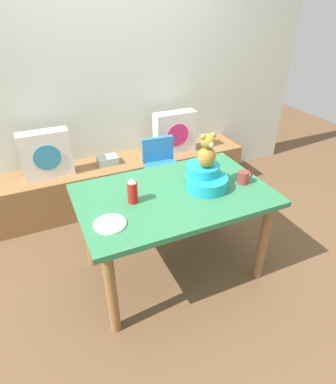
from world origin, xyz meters
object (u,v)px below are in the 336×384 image
Objects in this scene: highchair at (162,169)px; ketchup_bottle at (132,191)px; book_stack at (108,160)px; pillow_floral_right at (175,133)px; dining_table at (174,205)px; dinner_plate_near at (110,224)px; teddy_bear at (207,151)px; pillow_floral_left at (46,155)px; coffee_mug at (244,177)px; infant_seat_teal at (205,178)px; cell_phone at (205,164)px.

highchair is 4.27× the size of ketchup_bottle.
pillow_floral_right is at bearing -1.63° from book_stack.
book_stack is 0.15× the size of dining_table.
book_stack is at bearing 76.36° from dinner_plate_near.
book_stack is at bearing 109.38° from teddy_bear.
book_stack is 1.20m from dining_table.
ketchup_bottle is at bearing -68.97° from pillow_floral_left.
pillow_floral_left is 1.77m from coffee_mug.
pillow_floral_left is 1.06m from highchair.
pillow_floral_right is at bearing 74.94° from teddy_bear.
pillow_floral_left reaches higher than dinner_plate_near.
pillow_floral_left is 2.20× the size of book_stack.
pillow_floral_right is 1.33× the size of infant_seat_teal.
highchair is (0.96, -0.42, -0.16)m from pillow_floral_left.
coffee_mug is at bearing -9.09° from dining_table.
coffee_mug is (0.30, -0.83, 0.27)m from highchair.
cell_phone is (0.18, 0.31, -0.07)m from infant_seat_teal.
pillow_floral_right is 0.56× the size of highchair.
coffee_mug is at bearing -91.48° from pillow_floral_right.
dinner_plate_near is at bearing -80.08° from pillow_floral_left.
pillow_floral_right is 0.76m from book_stack.
dining_table is 0.55m from coffee_mug.
infant_seat_teal is at bearing 11.86° from dinner_plate_near.
teddy_bear is at bearing -90.00° from infant_seat_teal.
cell_phone is at bearing -55.79° from book_stack.
infant_seat_teal is 1.78× the size of ketchup_bottle.
pillow_floral_right is 2.20× the size of book_stack.
coffee_mug is (-0.03, -1.24, 0.11)m from pillow_floral_right.
teddy_bear is at bearing -50.12° from pillow_floral_left.
pillow_floral_left reaches higher than coffee_mug.
highchair is 6.58× the size of coffee_mug.
pillow_floral_right is at bearing 51.34° from dinner_plate_near.
dining_table is (0.74, -1.16, -0.04)m from pillow_floral_left.
teddy_bear is at bearing -88.91° from highchair.
dining_table is at bearing -106.89° from highchair.
highchair reaches higher than dining_table.
infant_seat_teal is 0.54m from ketchup_bottle.
book_stack is at bearing 132.86° from highchair.
highchair is at bearing 91.09° from teddy_bear.
highchair is 0.81m from infant_seat_teal.
highchair is at bearing -128.43° from pillow_floral_right.
book_stack is 1.22m from ketchup_bottle.
coffee_mug is at bearing -60.88° from book_stack.
pillow_floral_right is at bearing -76.09° from cell_phone.
ketchup_bottle is (-0.12, -1.17, 0.33)m from book_stack.
teddy_bear reaches higher than cell_phone.
pillow_floral_right reaches higher than dining_table.
pillow_floral_left reaches higher than book_stack.
cell_phone is at bearing 60.14° from teddy_bear.
coffee_mug reaches higher than highchair.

